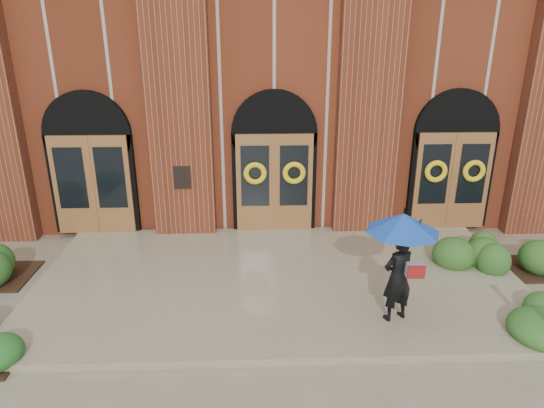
{
  "coord_description": "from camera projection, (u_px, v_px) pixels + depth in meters",
  "views": [
    {
      "loc": [
        -0.48,
        -8.82,
        5.1
      ],
      "look_at": [
        -0.12,
        1.0,
        1.48
      ],
      "focal_mm": 32.0,
      "sensor_mm": 36.0,
      "label": 1
    }
  ],
  "objects": [
    {
      "name": "man_with_umbrella",
      "position": [
        401.0,
        247.0,
        8.25
      ],
      "size": [
        1.64,
        1.64,
        2.02
      ],
      "rotation": [
        0.0,
        0.0,
        3.51
      ],
      "color": "black",
      "rests_on": "landing"
    },
    {
      "name": "hedge_wall_right",
      "position": [
        514.0,
        255.0,
        10.65
      ],
      "size": [
        2.76,
        1.1,
        0.71
      ],
      "primitive_type": "ellipsoid",
      "color": "#29501C",
      "rests_on": "ground"
    },
    {
      "name": "church_building",
      "position": [
        267.0,
        74.0,
        17.08
      ],
      "size": [
        16.2,
        12.53,
        7.0
      ],
      "color": "#622815",
      "rests_on": "ground"
    },
    {
      "name": "landing",
      "position": [
        279.0,
        280.0,
        10.17
      ],
      "size": [
        10.0,
        5.3,
        0.15
      ],
      "primitive_type": "cube",
      "color": "gray",
      "rests_on": "ground"
    },
    {
      "name": "ground",
      "position": [
        280.0,
        287.0,
        10.06
      ],
      "size": [
        90.0,
        90.0,
        0.0
      ],
      "primitive_type": "plane",
      "color": "gray",
      "rests_on": "ground"
    }
  ]
}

